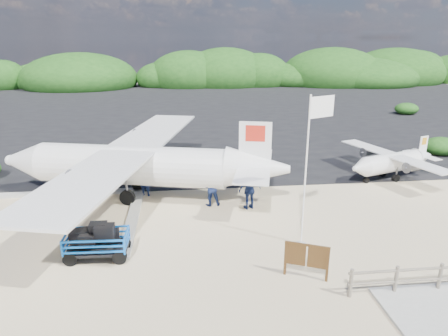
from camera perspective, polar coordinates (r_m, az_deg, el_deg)
The scene contains 14 objects.
ground at distance 17.38m, azimuth 1.62°, elevation -8.83°, with size 160.00×160.00×0.00m, color beige.
asphalt_apron at distance 46.07m, azimuth -3.47°, elevation 8.26°, with size 90.00×50.00×0.04m, color #B2B2B2, non-canonical shape.
lagoon at distance 19.81m, azimuth -26.03°, elevation -7.27°, with size 9.00×7.00×0.40m, color #B2B2B2, non-canonical shape.
walkway_pad at distance 14.42m, azimuth 28.70°, elevation -17.52°, with size 3.50×2.50×0.10m, color #B2B2B2, non-canonical shape.
vegetation_band at distance 70.81m, azimuth -4.52°, elevation 11.69°, with size 124.00×8.00×4.40m, color #B2B2B2, non-canonical shape.
fence at distance 15.34m, azimuth 28.17°, elevation -15.16°, with size 6.40×2.00×1.10m, color #B2B2B2, non-canonical shape.
baggage_cart at distance 16.09m, azimuth -17.46°, elevation -12.10°, with size 2.45×1.40×1.23m, color blue, non-canonical shape.
flagpole at distance 16.59m, azimuth 10.92°, elevation -10.57°, with size 1.19×0.50×5.96m, color white, non-canonical shape.
signboard at distance 14.54m, azimuth 11.50°, elevation -15.09°, with size 1.61×0.15×1.32m, color #4E3316, non-canonical shape.
crew_a at distance 21.08m, azimuth -11.22°, elevation -1.79°, with size 0.60×0.39×1.64m, color #14214E.
crew_b at distance 19.46m, azimuth -1.91°, elevation -2.71°, with size 0.93×0.72×1.91m, color #14214E.
crew_c at distance 19.11m, azimuth 3.70°, elevation -3.12°, with size 1.13×0.47×1.93m, color #14214E.
aircraft_large at distance 40.93m, azimuth 18.07°, elevation 6.15°, with size 17.62×17.62×5.29m, color #B2B2B2, non-canonical shape.
aircraft_small at distance 50.62m, azimuth -17.96°, elevation 8.31°, with size 6.17×6.17×2.22m, color #B2B2B2, non-canonical shape.
Camera 1 is at (-2.16, -15.34, 7.88)m, focal length 32.00 mm.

